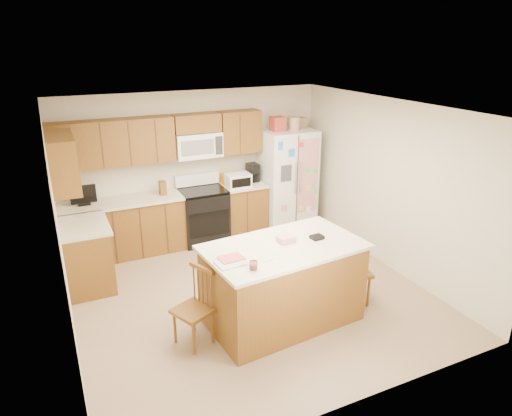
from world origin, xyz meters
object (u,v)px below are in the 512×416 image
island (283,283)px  windsor_chair_back (260,266)px  windsor_chair_right (352,271)px  stove (203,214)px  windsor_chair_left (194,309)px  refrigerator (287,179)px

island → windsor_chair_back: bearing=92.0°
windsor_chair_right → stove: bearing=112.7°
windsor_chair_back → windsor_chair_left: bearing=-152.0°
windsor_chair_back → windsor_chair_right: bearing=-30.6°
stove → windsor_chair_back: (0.08, -2.07, -0.01)m
stove → island: bearing=-87.7°
refrigerator → windsor_chair_back: bearing=-126.5°
stove → windsor_chair_back: size_ratio=1.14×
stove → windsor_chair_right: 2.91m
stove → windsor_chair_left: stove is taller
windsor_chair_back → windsor_chair_right: size_ratio=1.03×
windsor_chair_left → windsor_chair_back: (1.09, 0.58, 0.03)m
refrigerator → windsor_chair_right: (-0.45, -2.62, -0.47)m
stove → windsor_chair_left: (-1.00, -2.65, -0.04)m
stove → island: 2.68m
stove → windsor_chair_back: stove is taller
island → windsor_chair_right: island is taller
island → windsor_chair_back: island is taller
stove → windsor_chair_right: bearing=-67.3°
island → windsor_chair_left: (-1.11, 0.03, -0.08)m
windsor_chair_back → stove: bearing=92.3°
stove → windsor_chair_left: 2.83m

